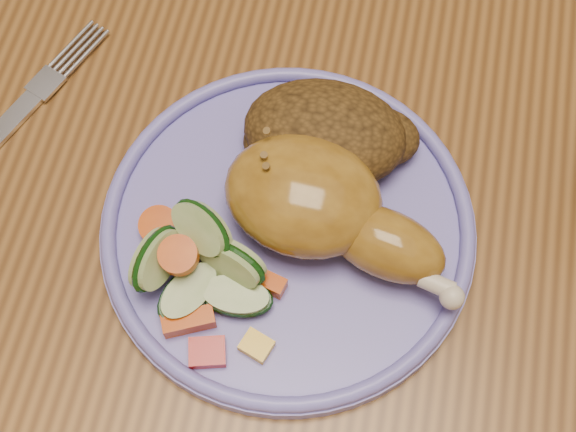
# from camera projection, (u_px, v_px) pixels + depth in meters

# --- Properties ---
(ground) EXTENTS (4.00, 4.00, 0.00)m
(ground) POSITION_uv_depth(u_px,v_px,m) (308.00, 399.00, 1.23)
(ground) COLOR #52331C
(ground) RESTS_ON ground
(dining_table) EXTENTS (0.90, 1.40, 0.75)m
(dining_table) POSITION_uv_depth(u_px,v_px,m) (328.00, 220.00, 0.63)
(dining_table) COLOR brown
(dining_table) RESTS_ON ground
(plate) EXTENTS (0.24, 0.24, 0.01)m
(plate) POSITION_uv_depth(u_px,v_px,m) (288.00, 229.00, 0.53)
(plate) COLOR #7069C7
(plate) RESTS_ON dining_table
(plate_rim) EXTENTS (0.24, 0.24, 0.01)m
(plate_rim) POSITION_uv_depth(u_px,v_px,m) (288.00, 222.00, 0.52)
(plate_rim) COLOR #7069C7
(plate_rim) RESTS_ON plate
(chicken_leg) EXTENTS (0.16, 0.10, 0.05)m
(chicken_leg) POSITION_uv_depth(u_px,v_px,m) (323.00, 207.00, 0.50)
(chicken_leg) COLOR #A07021
(chicken_leg) RESTS_ON plate
(rice_pilaf) EXTENTS (0.12, 0.08, 0.05)m
(rice_pilaf) POSITION_uv_depth(u_px,v_px,m) (328.00, 134.00, 0.53)
(rice_pilaf) COLOR #4C3313
(rice_pilaf) RESTS_ON plate
(vegetable_pile) EXTENTS (0.10, 0.11, 0.05)m
(vegetable_pile) POSITION_uv_depth(u_px,v_px,m) (197.00, 267.00, 0.49)
(vegetable_pile) COLOR #A50A05
(vegetable_pile) RESTS_ON plate
(fork) EXTENTS (0.08, 0.17, 0.00)m
(fork) POSITION_uv_depth(u_px,v_px,m) (4.00, 128.00, 0.56)
(fork) COLOR silver
(fork) RESTS_ON dining_table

